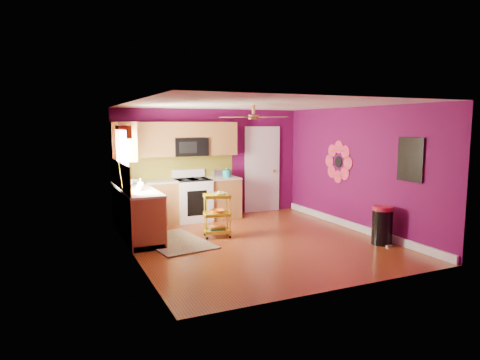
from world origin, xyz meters
name	(u,v)px	position (x,y,z in m)	size (l,w,h in m)	color
ground	(258,242)	(0.00, 0.00, 0.00)	(5.00, 5.00, 0.00)	maroon
room_envelope	(260,153)	(0.03, 0.00, 1.63)	(4.54, 5.04, 2.52)	#5C0A44
lower_cabinets	(161,207)	(-1.35, 1.82, 0.43)	(2.81, 2.31, 0.94)	brown
electric_range	(192,199)	(-0.55, 2.17, 0.48)	(0.76, 0.66, 1.13)	white
upper_cabinetry	(161,141)	(-1.24, 2.17, 1.80)	(2.80, 2.30, 1.26)	brown
left_window	(122,147)	(-2.22, 1.05, 1.74)	(0.08, 1.35, 1.08)	white
panel_door	(262,170)	(1.35, 2.47, 1.02)	(0.95, 0.11, 2.15)	white
right_wall_art	(368,161)	(2.23, -0.34, 1.44)	(0.04, 2.74, 1.04)	black
ceiling_fan	(253,117)	(0.00, 0.20, 2.29)	(1.01, 1.01, 0.26)	#BF8C3F
shag_rug	(175,242)	(-1.41, 0.59, 0.01)	(1.00, 1.64, 0.02)	#2F200F
rolling_cart	(217,213)	(-0.56, 0.61, 0.46)	(0.56, 0.46, 0.90)	yellow
trash_can	(382,225)	(1.97, -1.07, 0.35)	(0.39, 0.41, 0.69)	black
teal_kettle	(227,173)	(0.30, 2.21, 1.02)	(0.18, 0.18, 0.21)	teal
toaster	(217,173)	(0.10, 2.29, 1.03)	(0.22, 0.15, 0.18)	beige
soap_bottle_a	(140,184)	(-1.91, 1.10, 1.04)	(0.09, 0.10, 0.21)	#EA3F72
soap_bottle_b	(130,181)	(-2.01, 1.68, 1.03)	(0.14, 0.14, 0.17)	white
counter_dish	(132,182)	(-1.89, 2.03, 0.97)	(0.28, 0.28, 0.07)	white
counter_cup	(140,188)	(-1.95, 0.97, 0.99)	(0.13, 0.13, 0.10)	white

